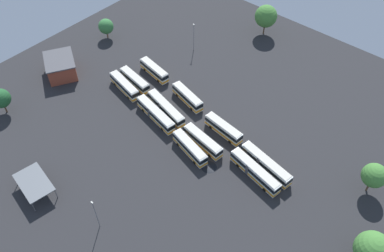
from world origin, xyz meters
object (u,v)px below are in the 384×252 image
Objects in this scene: bus_row0_slot3 at (154,70)px; bus_row2_slot0 at (190,148)px; lamp_post_mid_lot at (96,214)px; tree_northwest at (374,176)px; maintenance_shelter at (34,183)px; lamp_post_by_building at (194,36)px; bus_row0_slot0 at (124,86)px; bus_row0_slot1 at (135,80)px; bus_row3_slot3 at (266,164)px; bus_row1_slot1 at (166,108)px; tree_south_edge at (373,250)px; depot_building at (61,66)px; tree_east_edge at (266,16)px; bus_row2_slot3 at (223,129)px; bus_row1_slot0 at (155,114)px; tree_northeast at (1,98)px; tree_north_edge at (106,26)px; bus_row2_slot1 at (203,141)px; bus_row3_slot2 at (255,171)px; bus_row1_slot3 at (187,97)px.

bus_row0_slot3 is 0.96× the size of bus_row2_slot0.
tree_northwest is (39.88, 46.91, 0.58)m from lamp_post_mid_lot.
lamp_post_by_building is (-8.19, 65.33, 1.90)m from maintenance_shelter.
bus_row2_slot0 is at bearing -29.36° from bus_row0_slot3.
bus_row0_slot1 is at bearing 81.98° from bus_row0_slot0.
tree_northwest reaches higher than bus_row0_slot1.
bus_row1_slot1 is at bearing -176.52° from bus_row3_slot3.
tree_south_edge is (47.13, 30.14, 0.22)m from lamp_post_mid_lot.
maintenance_shelter is 1.14× the size of lamp_post_mid_lot.
tree_east_edge is at bearing 59.42° from depot_building.
tree_south_edge reaches higher than bus_row0_slot1.
bus_row2_slot3 is 37.77m from lamp_post_by_building.
tree_northwest is at bearing 13.16° from bus_row1_slot1.
bus_row1_slot0 is 1.24× the size of bus_row2_slot0.
bus_row2_slot0 is (29.68, -5.14, -0.00)m from bus_row0_slot0.
bus_row1_slot0 is 1.55× the size of lamp_post_by_building.
bus_row0_slot0 is 75.64m from tree_south_edge.
tree_northeast reaches higher than bus_row0_slot0.
bus_row3_slot3 is 24.10m from tree_northwest.
bus_row2_slot0 is 57.33m from tree_north_edge.
bus_row2_slot0 is 1.24× the size of lamp_post_mid_lot.
tree_east_edge is at bearing 91.55° from bus_row1_slot1.
bus_row2_slot0 and bus_row3_slot3 have the same top height.
bus_row0_slot3 is 45.89m from bus_row3_slot3.
bus_row2_slot3 reaches higher than maintenance_shelter.
tree_northwest is (67.71, 9.80, 3.91)m from bus_row0_slot1.
bus_row0_slot0 is 38.47m from maintenance_shelter.
bus_row0_slot0 and bus_row2_slot1 have the same top height.
bus_row0_slot3 and bus_row1_slot0 have the same top height.
bus_row2_slot0 is 37.37m from maintenance_shelter.
bus_row2_slot1 is (29.14, -11.98, 0.00)m from bus_row0_slot3.
depot_building is (-66.23, -6.73, 0.88)m from bus_row3_slot2.
bus_row3_slot3 is at bearing 3.48° from bus_row1_slot1.
tree_northwest reaches higher than bus_row1_slot3.
tree_northwest is (51.29, 5.02, 3.91)m from bus_row1_slot3.
tree_northwest is (21.37, 10.43, 3.91)m from bus_row3_slot3.
tree_northwest is (-7.26, 16.77, 0.37)m from tree_south_edge.
bus_row3_slot2 reaches higher than maintenance_shelter.
tree_south_edge is at bearing -41.43° from tree_east_edge.
bus_row1_slot0 is at bearing 8.00° from depot_building.
tree_northwest reaches higher than bus_row0_slot3.
bus_row0_slot0 is 1.04× the size of bus_row2_slot0.
bus_row2_slot1 is 1.34× the size of tree_south_edge.
bus_row3_slot3 is at bearing -9.52° from bus_row2_slot3.
bus_row0_slot1 is 0.87× the size of depot_building.
lamp_post_by_building reaches higher than bus_row1_slot0.
bus_row0_slot1 is (0.51, 3.63, -0.00)m from bus_row0_slot0.
bus_row3_slot2 is 66.57m from depot_building.
bus_row1_slot0 is at bearing -67.37° from lamp_post_by_building.
bus_row1_slot0 is 1.70× the size of tree_northwest.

